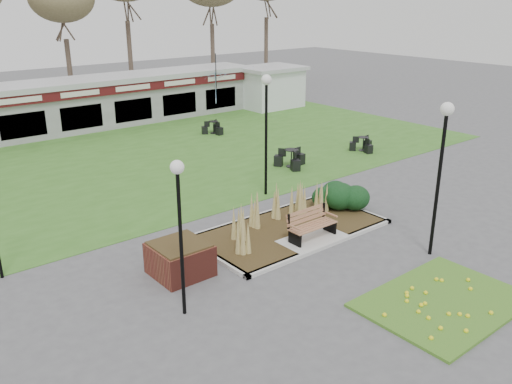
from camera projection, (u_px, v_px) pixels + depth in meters
ground at (316, 243)px, 17.24m from camera, size 100.00×100.00×0.00m
lawn at (138, 160)px, 25.98m from camera, size 34.00×16.00×0.02m
flower_bed at (443, 301)px, 13.87m from camera, size 4.20×3.00×0.16m
planting_bed at (314, 211)px, 18.86m from camera, size 6.75×3.40×1.27m
park_bench at (311, 224)px, 17.23m from camera, size 1.70×0.66×0.93m
brick_planter at (180, 259)px, 15.20m from camera, size 1.50×1.50×0.95m
food_pavilion at (71, 105)px, 31.28m from camera, size 24.60×3.40×2.90m
service_hut at (270, 86)px, 37.88m from camera, size 4.40×3.40×2.83m
lamp_post_near_left at (179, 205)px, 12.47m from camera, size 0.33×0.33×3.97m
lamp_post_near_right at (443, 146)px, 15.38m from camera, size 0.39×0.39×4.66m
lamp_post_mid_right at (266, 109)px, 20.31m from camera, size 0.39×0.39×4.71m
bistro_set_b at (291, 161)px, 24.80m from camera, size 1.41×1.54×0.82m
bistro_set_c at (214, 129)px, 30.87m from camera, size 1.32×1.20×0.70m
bistro_set_d at (363, 146)px, 27.41m from camera, size 1.28×1.30×0.71m
patio_umbrella at (216, 88)px, 35.02m from camera, size 2.41×2.45×2.88m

